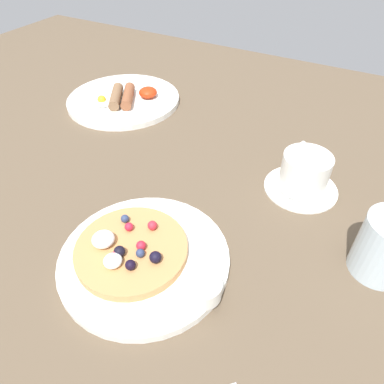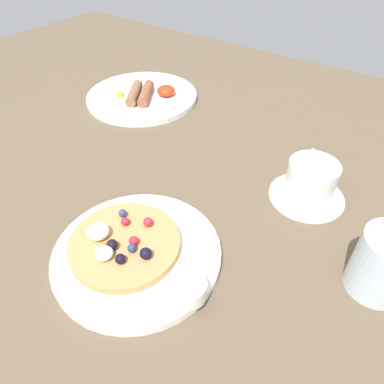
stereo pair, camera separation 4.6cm
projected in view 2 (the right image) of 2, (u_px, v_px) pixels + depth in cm
name	position (u px, v px, depth cm)	size (l,w,h in cm)	color
ground_plane	(165.00, 200.00, 61.99)	(192.20, 143.78, 3.00)	brown
pancake_plate	(137.00, 254.00, 50.43)	(24.08, 24.08, 1.31)	white
pancake_with_berries	(123.00, 243.00, 49.89)	(15.86, 15.86, 3.23)	tan
syrup_ramekin	(189.00, 289.00, 43.78)	(4.50, 4.50, 2.57)	white
breakfast_plate	(142.00, 97.00, 86.99)	(26.99, 26.99, 1.33)	white
fried_breakfast	(143.00, 93.00, 84.55)	(13.23, 12.55, 2.65)	brown
coffee_saucer	(306.00, 196.00, 60.17)	(12.70, 12.70, 0.67)	white
coffee_cup	(311.00, 179.00, 57.87)	(8.17, 10.98, 6.37)	white
water_glass	(384.00, 264.00, 44.21)	(7.59, 7.59, 9.22)	silver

